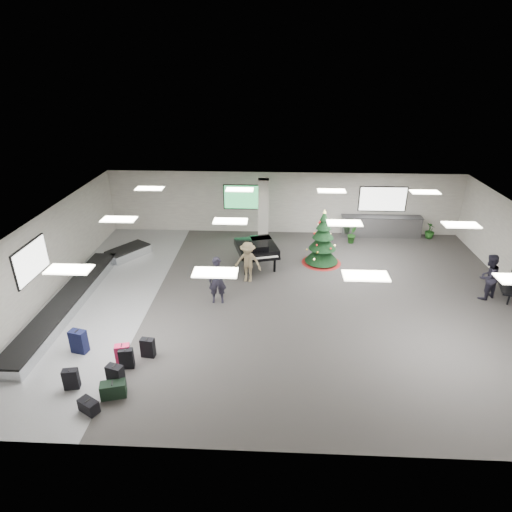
{
  "coord_description": "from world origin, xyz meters",
  "views": [
    {
      "loc": [
        -0.42,
        -14.15,
        8.35
      ],
      "look_at": [
        -1.14,
        1.0,
        1.34
      ],
      "focal_mm": 30.0,
      "sensor_mm": 36.0,
      "label": 1
    }
  ],
  "objects_px": {
    "baggage_carousel": "(81,291)",
    "bench": "(511,283)",
    "potted_plant_left": "(352,234)",
    "traveler_bench": "(488,277)",
    "grand_piano": "(257,248)",
    "traveler_a": "(218,280)",
    "service_counter": "(381,226)",
    "potted_plant_right": "(430,231)",
    "pink_suitcase": "(123,355)",
    "christmas_tree": "(322,245)",
    "traveler_b": "(248,262)"
  },
  "relations": [
    {
      "from": "traveler_b",
      "to": "grand_piano",
      "type": "bearing_deg",
      "value": 88.36
    },
    {
      "from": "baggage_carousel",
      "to": "pink_suitcase",
      "type": "relative_size",
      "value": 13.94
    },
    {
      "from": "service_counter",
      "to": "potted_plant_left",
      "type": "height_order",
      "value": "service_counter"
    },
    {
      "from": "potted_plant_left",
      "to": "traveler_bench",
      "type": "bearing_deg",
      "value": -51.12
    },
    {
      "from": "traveler_a",
      "to": "traveler_bench",
      "type": "bearing_deg",
      "value": -0.34
    },
    {
      "from": "service_counter",
      "to": "bench",
      "type": "height_order",
      "value": "service_counter"
    },
    {
      "from": "baggage_carousel",
      "to": "potted_plant_left",
      "type": "height_order",
      "value": "potted_plant_left"
    },
    {
      "from": "traveler_b",
      "to": "potted_plant_left",
      "type": "xyz_separation_m",
      "value": [
        4.9,
        4.29,
        -0.41
      ]
    },
    {
      "from": "traveler_a",
      "to": "traveler_b",
      "type": "xyz_separation_m",
      "value": [
        1.01,
        1.72,
        -0.05
      ]
    },
    {
      "from": "service_counter",
      "to": "potted_plant_right",
      "type": "bearing_deg",
      "value": -3.49
    },
    {
      "from": "traveler_b",
      "to": "bench",
      "type": "bearing_deg",
      "value": 5.86
    },
    {
      "from": "service_counter",
      "to": "traveler_a",
      "type": "height_order",
      "value": "traveler_a"
    },
    {
      "from": "potted_plant_right",
      "to": "bench",
      "type": "bearing_deg",
      "value": -78.87
    },
    {
      "from": "pink_suitcase",
      "to": "potted_plant_right",
      "type": "distance_m",
      "value": 16.22
    },
    {
      "from": "service_counter",
      "to": "traveler_b",
      "type": "bearing_deg",
      "value": -141.21
    },
    {
      "from": "service_counter",
      "to": "potted_plant_right",
      "type": "xyz_separation_m",
      "value": [
        2.46,
        -0.15,
        -0.13
      ]
    },
    {
      "from": "baggage_carousel",
      "to": "traveler_a",
      "type": "height_order",
      "value": "traveler_a"
    },
    {
      "from": "grand_piano",
      "to": "traveler_a",
      "type": "bearing_deg",
      "value": -128.16
    },
    {
      "from": "traveler_b",
      "to": "baggage_carousel",
      "type": "bearing_deg",
      "value": -156.3
    },
    {
      "from": "service_counter",
      "to": "christmas_tree",
      "type": "bearing_deg",
      "value": -134.88
    },
    {
      "from": "baggage_carousel",
      "to": "christmas_tree",
      "type": "relative_size",
      "value": 3.85
    },
    {
      "from": "traveler_a",
      "to": "traveler_bench",
      "type": "xyz_separation_m",
      "value": [
        10.12,
        0.78,
        -0.01
      ]
    },
    {
      "from": "traveler_b",
      "to": "potted_plant_left",
      "type": "distance_m",
      "value": 6.52
    },
    {
      "from": "bench",
      "to": "traveler_b",
      "type": "bearing_deg",
      "value": -168.11
    },
    {
      "from": "pink_suitcase",
      "to": "bench",
      "type": "height_order",
      "value": "bench"
    },
    {
      "from": "baggage_carousel",
      "to": "grand_piano",
      "type": "relative_size",
      "value": 3.95
    },
    {
      "from": "service_counter",
      "to": "traveler_a",
      "type": "relative_size",
      "value": 2.21
    },
    {
      "from": "baggage_carousel",
      "to": "potted_plant_right",
      "type": "height_order",
      "value": "potted_plant_right"
    },
    {
      "from": "christmas_tree",
      "to": "bench",
      "type": "xyz_separation_m",
      "value": [
        6.92,
        -2.68,
        -0.28
      ]
    },
    {
      "from": "christmas_tree",
      "to": "potted_plant_right",
      "type": "xyz_separation_m",
      "value": [
        5.77,
        3.17,
        -0.45
      ]
    },
    {
      "from": "service_counter",
      "to": "baggage_carousel",
      "type": "bearing_deg",
      "value": -152.33
    },
    {
      "from": "pink_suitcase",
      "to": "christmas_tree",
      "type": "bearing_deg",
      "value": 34.98
    },
    {
      "from": "pink_suitcase",
      "to": "traveler_a",
      "type": "relative_size",
      "value": 0.38
    },
    {
      "from": "pink_suitcase",
      "to": "grand_piano",
      "type": "bearing_deg",
      "value": 48.52
    },
    {
      "from": "baggage_carousel",
      "to": "grand_piano",
      "type": "height_order",
      "value": "grand_piano"
    },
    {
      "from": "baggage_carousel",
      "to": "bench",
      "type": "relative_size",
      "value": 5.63
    },
    {
      "from": "christmas_tree",
      "to": "bench",
      "type": "bearing_deg",
      "value": -21.15
    },
    {
      "from": "pink_suitcase",
      "to": "traveler_a",
      "type": "bearing_deg",
      "value": 44.32
    },
    {
      "from": "traveler_bench",
      "to": "potted_plant_left",
      "type": "height_order",
      "value": "traveler_bench"
    },
    {
      "from": "traveler_a",
      "to": "potted_plant_left",
      "type": "relative_size",
      "value": 2.01
    },
    {
      "from": "service_counter",
      "to": "potted_plant_left",
      "type": "xyz_separation_m",
      "value": [
        -1.6,
        -0.93,
        -0.09
      ]
    },
    {
      "from": "service_counter",
      "to": "grand_piano",
      "type": "bearing_deg",
      "value": -148.28
    },
    {
      "from": "pink_suitcase",
      "to": "potted_plant_right",
      "type": "height_order",
      "value": "potted_plant_right"
    },
    {
      "from": "bench",
      "to": "pink_suitcase",
      "type": "bearing_deg",
      "value": -144.53
    },
    {
      "from": "potted_plant_left",
      "to": "pink_suitcase",
      "type": "bearing_deg",
      "value": -130.3
    },
    {
      "from": "pink_suitcase",
      "to": "traveler_bench",
      "type": "relative_size",
      "value": 0.39
    },
    {
      "from": "service_counter",
      "to": "traveler_bench",
      "type": "height_order",
      "value": "traveler_bench"
    },
    {
      "from": "grand_piano",
      "to": "service_counter",
      "type": "bearing_deg",
      "value": 16.23
    },
    {
      "from": "traveler_a",
      "to": "potted_plant_right",
      "type": "xyz_separation_m",
      "value": [
        9.96,
        6.79,
        -0.5
      ]
    },
    {
      "from": "grand_piano",
      "to": "traveler_bench",
      "type": "height_order",
      "value": "traveler_bench"
    }
  ]
}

